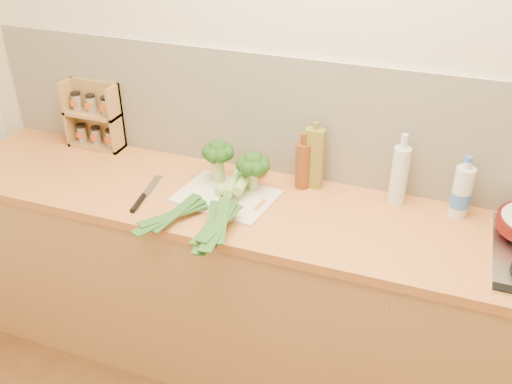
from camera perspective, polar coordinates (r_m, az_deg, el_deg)
room_shell at (r=2.43m, az=6.70°, el=6.85°), size 3.50×3.50×3.50m
counter at (r=2.59m, az=4.11°, el=-10.38°), size 3.20×0.62×0.90m
chopping_board at (r=2.40m, az=-3.00°, el=-0.44°), size 0.43×0.34×0.01m
broccoli_left at (r=2.44m, az=-3.81°, el=3.90°), size 0.14×0.14×0.20m
broccoli_right at (r=2.37m, az=-0.30°, el=2.75°), size 0.14×0.15×0.18m
leek_front at (r=2.39m, az=-3.58°, el=0.15°), size 0.33×0.68×0.04m
leek_mid at (r=2.33m, az=-2.83°, el=-0.14°), size 0.16×0.69×0.04m
leek_back at (r=2.31m, az=-1.81°, el=0.14°), size 0.13×0.70×0.04m
chefs_knife at (r=2.43m, az=-11.36°, el=-0.66°), size 0.07×0.31×0.02m
spice_rack at (r=2.88m, az=-15.76°, el=7.08°), size 0.27×0.11×0.33m
oil_tin at (r=2.43m, az=5.82°, el=3.43°), size 0.08×0.05×0.30m
glass_bottle at (r=2.38m, az=14.14°, el=1.69°), size 0.07×0.07×0.31m
amber_bottle at (r=2.44m, az=4.69°, el=2.74°), size 0.06×0.06×0.26m
water_bottle at (r=2.38m, az=19.84°, el=-0.11°), size 0.08×0.08×0.24m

